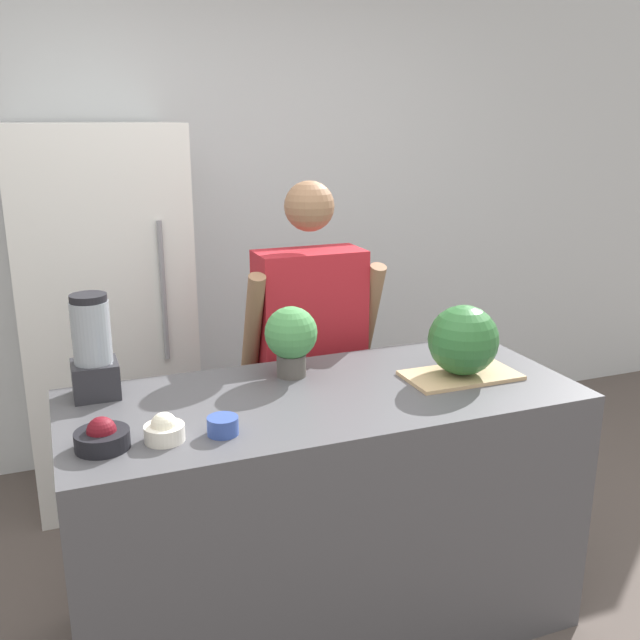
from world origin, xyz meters
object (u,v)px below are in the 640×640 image
Objects in this scene: refrigerator at (106,317)px; bowl_cream at (164,430)px; bowl_small_blue at (223,426)px; blender at (93,350)px; person at (310,364)px; potted_plant at (291,337)px; watermelon at (463,340)px; bowl_cherries at (102,437)px.

refrigerator reaches higher than bowl_cream.
bowl_cream is at bearing -88.94° from refrigerator.
bowl_small_blue is 0.57m from blender.
refrigerator is at bearing 91.06° from bowl_cream.
blender is (-0.90, -0.35, 0.28)m from person.
bowl_cream is at bearing -133.77° from person.
bowl_cream is 0.33× the size of blender.
refrigerator is at bearing 136.44° from person.
bowl_cream is at bearing -70.22° from blender.
person reaches higher than potted_plant.
person reaches higher than bowl_small_blue.
person is (0.77, -0.74, -0.10)m from refrigerator.
blender reaches higher than bowl_small_blue.
refrigerator is at bearing 83.27° from blender.
blender reaches higher than bowl_cream.
watermelon is (0.34, -0.64, 0.26)m from person.
bowl_small_blue is 0.54m from potted_plant.
person is at bearing 61.02° from potted_plant.
watermelon reaches higher than bowl_small_blue.
potted_plant is (0.69, 0.36, 0.11)m from bowl_cherries.
blender is 0.68m from potted_plant.
bowl_cherries is 1.32× the size of bowl_cream.
blender is at bearing -159.03° from person.
bowl_cherries is 0.79m from potted_plant.
refrigerator is 6.96× the size of potted_plant.
bowl_cream is 0.48m from blender.
refrigerator is 1.51m from bowl_cream.
watermelon is (1.12, -1.38, 0.16)m from refrigerator.
bowl_cream is 1.26× the size of bowl_small_blue.
person is 0.53m from potted_plant.
bowl_small_blue is (-0.58, -0.80, 0.15)m from person.
bowl_cream is at bearing -144.37° from potted_plant.
refrigerator reaches higher than bowl_cherries.
blender is 1.37× the size of potted_plant.
bowl_cherries is at bearing 174.98° from bowl_cream.
bowl_small_blue is (-0.92, -0.16, -0.11)m from watermelon.
bowl_cream is (0.03, -1.51, 0.05)m from refrigerator.
watermelon is 1.28m from blender.
blender is at bearing 125.71° from bowl_small_blue.
potted_plant is (0.52, 0.37, 0.11)m from bowl_cream.
watermelon is at bearing 7.12° from bowl_cream.
blender reaches higher than watermelon.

